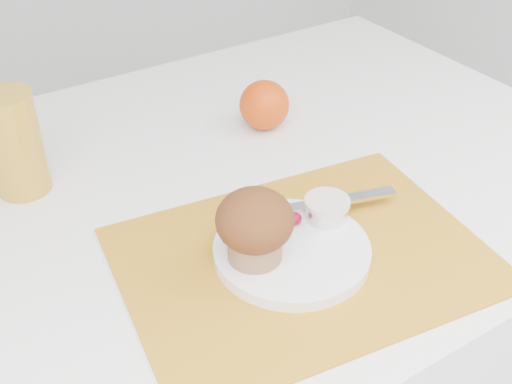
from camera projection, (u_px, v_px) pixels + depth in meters
table at (221, 357)px, 1.13m from camera, size 1.20×0.80×0.75m
placemat at (303, 257)px, 0.78m from camera, size 0.47×0.37×0.00m
plate at (292, 251)px, 0.77m from camera, size 0.20×0.20×0.02m
ramekin at (327, 210)px, 0.81m from camera, size 0.06×0.06×0.02m
cream at (327, 202)px, 0.80m from camera, size 0.07×0.07×0.01m
raspberry_near at (272, 211)px, 0.81m from camera, size 0.02×0.02×0.02m
raspberry_far at (295, 218)px, 0.80m from camera, size 0.02×0.02×0.02m
butter_knife at (318, 204)px, 0.83m from camera, size 0.21×0.08×0.01m
orange at (264, 105)px, 1.01m from camera, size 0.08×0.08×0.08m
juice_glass at (14, 144)px, 0.85m from camera, size 0.09×0.09×0.15m
muffin at (255, 225)px, 0.72m from camera, size 0.09×0.09×0.09m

